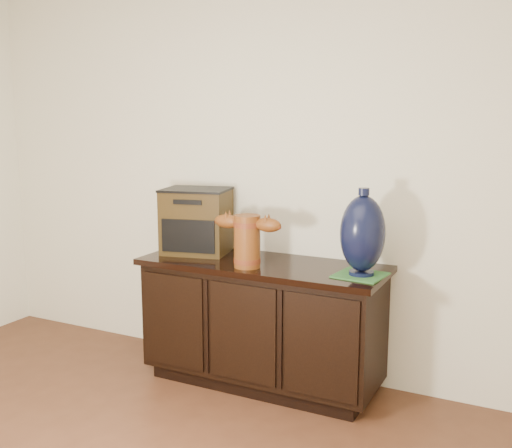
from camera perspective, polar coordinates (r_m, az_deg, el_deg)
The scene contains 6 objects.
sideboard at distance 3.63m, azimuth 0.60°, elevation -9.32°, with size 1.46×0.56×0.75m.
terracotta_vessel at distance 3.37m, azimuth -0.85°, elevation -1.35°, with size 0.42×0.16×0.30m.
tv_radio at distance 3.76m, azimuth -5.68°, elevation 0.31°, with size 0.46×0.40×0.40m.
green_mat at distance 3.27m, azimuth 9.91°, elevation -4.82°, with size 0.25×0.25×0.01m, color #337032.
lamp_base at distance 3.22m, azimuth 10.11°, elevation -0.94°, with size 0.26×0.26×0.47m.
spray_can at distance 3.72m, azimuth -1.30°, elevation -1.51°, with size 0.06×0.06×0.18m.
Camera 1 is at (1.50, -0.85, 1.59)m, focal length 42.00 mm.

